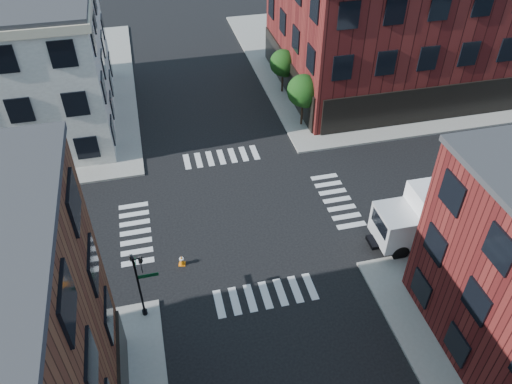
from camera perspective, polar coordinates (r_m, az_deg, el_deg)
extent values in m
plane|color=black|center=(33.93, -1.84, -2.69)|extent=(120.00, 120.00, 0.00)
cube|color=gray|center=(57.16, 15.12, 14.81)|extent=(30.00, 30.00, 0.15)
cube|color=#431110|center=(50.75, 18.27, 18.38)|extent=(25.00, 16.00, 12.00)
cylinder|color=black|center=(42.81, 5.23, 8.60)|extent=(0.18, 0.18, 1.47)
cylinder|color=black|center=(42.44, 5.29, 9.45)|extent=(0.12, 0.12, 1.47)
sphere|color=#0F330E|center=(41.63, 5.43, 11.45)|extent=(2.69, 2.69, 2.69)
sphere|color=#0F330E|center=(41.88, 5.76, 10.76)|extent=(1.85, 1.85, 1.85)
cylinder|color=black|center=(47.83, 3.01, 12.15)|extent=(0.18, 0.18, 1.33)
cylinder|color=black|center=(47.53, 3.04, 12.86)|extent=(0.12, 0.12, 1.33)
sphere|color=#0F330E|center=(46.86, 3.10, 14.52)|extent=(2.43, 2.43, 2.43)
sphere|color=#0F330E|center=(47.05, 3.42, 13.95)|extent=(1.67, 1.67, 1.67)
cylinder|color=black|center=(27.26, -13.18, -10.67)|extent=(0.12, 0.12, 4.60)
cylinder|color=black|center=(28.80, -12.58, -13.23)|extent=(0.28, 0.28, 0.30)
cube|color=#053819|center=(26.59, -12.26, -9.33)|extent=(1.10, 0.03, 0.22)
cube|color=#053819|center=(26.82, -13.59, -8.27)|extent=(0.03, 1.10, 0.22)
imported|color=black|center=(26.12, -12.94, -8.14)|extent=(0.22, 0.18, 1.10)
imported|color=black|center=(26.33, -13.95, -7.89)|extent=(0.18, 0.22, 1.10)
cube|color=white|center=(33.45, 22.14, -1.72)|extent=(6.38, 2.80, 3.40)
cube|color=maroon|center=(32.65, 23.34, -3.28)|extent=(2.41, 0.06, 0.77)
cube|color=maroon|center=(34.29, 20.99, -0.23)|extent=(2.41, 0.06, 0.77)
cube|color=silver|center=(31.87, 15.59, -3.72)|extent=(2.21, 2.65, 2.19)
cube|color=black|center=(31.19, 14.00, -3.53)|extent=(0.13, 2.08, 0.99)
cube|color=black|center=(33.91, 19.56, -4.30)|extent=(8.77, 1.17, 0.27)
cylinder|color=black|center=(31.96, 16.10, -6.59)|extent=(1.10, 0.39, 1.10)
cylinder|color=black|center=(33.35, 14.42, -3.85)|extent=(1.10, 0.39, 1.10)
cylinder|color=black|center=(33.80, 22.07, -5.26)|extent=(1.10, 0.39, 1.10)
cylinder|color=black|center=(35.12, 20.23, -2.73)|extent=(1.10, 0.39, 1.10)
cylinder|color=black|center=(35.21, 25.67, -4.44)|extent=(1.10, 0.39, 1.10)
cylinder|color=black|center=(36.48, 23.76, -2.03)|extent=(1.10, 0.39, 1.10)
cube|color=orange|center=(31.09, -8.44, -8.14)|extent=(0.48, 0.48, 0.04)
cone|color=orange|center=(30.83, -8.50, -7.71)|extent=(0.45, 0.45, 0.73)
cylinder|color=white|center=(30.76, -8.52, -7.58)|extent=(0.28, 0.28, 0.08)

